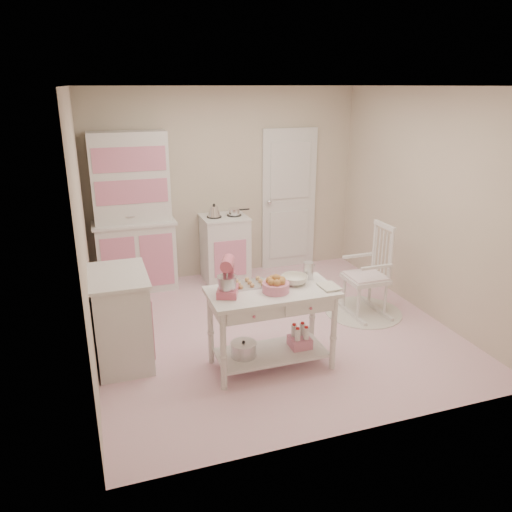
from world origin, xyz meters
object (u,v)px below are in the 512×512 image
Objects in this scene: hutch at (133,213)px; rocking_chair at (366,270)px; work_table at (271,329)px; bread_basket at (276,287)px; base_cabinet at (122,318)px; stand_mixer at (227,278)px; stove at (225,248)px.

hutch is 3.02m from rocking_chair.
rocking_chair is 1.67m from work_table.
rocking_chair is 1.69m from bread_basket.
base_cabinet is (-0.33, -1.85, -0.58)m from hutch.
hutch is 6.12× the size of stand_mixer.
stove is 3.68× the size of bread_basket.
stand_mixer is (-0.60, -2.34, 0.51)m from stove.
work_table is (-1.47, -0.77, -0.15)m from rocking_chair.
rocking_chair is at bearing -33.43° from hutch.
bread_basket is (0.44, -0.07, -0.12)m from stand_mixer.
work_table is at bearing -22.77° from base_cabinet.
work_table is 0.71m from stand_mixer.
rocking_chair is 4.40× the size of bread_basket.
stove and base_cabinet have the same top height.
hutch reaches higher than stand_mixer.
bread_basket is (-1.45, -0.82, 0.30)m from rocking_chair.
stand_mixer is at bearing -75.96° from hutch.
hutch reaches higher than rocking_chair.
hutch is at bearing 125.96° from stand_mixer.
bread_basket is (1.37, -0.62, 0.39)m from base_cabinet.
bread_basket is at bearing -93.82° from stove.
bread_basket is (1.04, -2.46, -0.19)m from hutch.
stove is at bearing 49.64° from base_cabinet.
stand_mixer is at bearing -104.38° from stove.
base_cabinet is (-1.53, -1.80, 0.00)m from stove.
hutch is at bearing 145.63° from rocking_chair.
rocking_chair is at bearing -51.01° from stove.
base_cabinet is at bearing -100.08° from hutch.
work_table is at bearing 19.19° from stand_mixer.
base_cabinet is 1.19m from stand_mixer.
stove is 0.77× the size of work_table.
hutch reaches higher than work_table.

